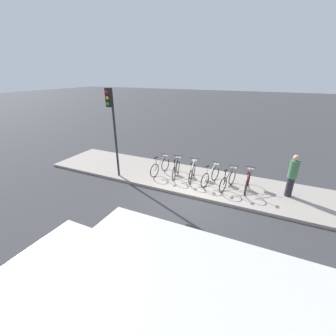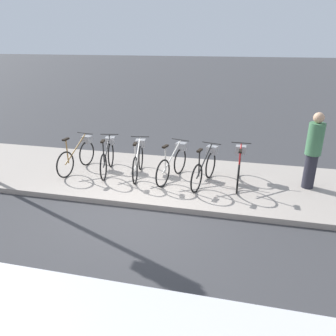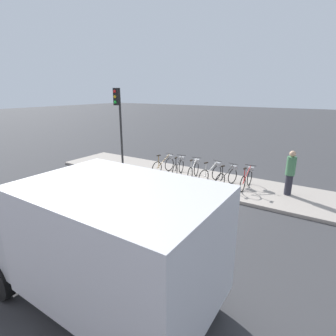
% 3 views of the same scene
% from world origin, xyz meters
% --- Properties ---
extents(ground_plane, '(120.00, 120.00, 0.00)m').
position_xyz_m(ground_plane, '(0.00, 0.00, 0.00)').
color(ground_plane, '#38383A').
extents(sidewalk, '(15.54, 2.95, 0.12)m').
position_xyz_m(sidewalk, '(0.00, 1.47, 0.06)').
color(sidewalk, '#9E9389').
rests_on(sidewalk, ground_plane).
extents(parked_bicycle_0, '(0.46, 1.53, 0.95)m').
position_xyz_m(parked_bicycle_0, '(-2.01, 1.45, 0.55)').
color(parked_bicycle_0, black).
rests_on(parked_bicycle_0, sidewalk).
extents(parked_bicycle_1, '(0.48, 1.52, 0.95)m').
position_xyz_m(parked_bicycle_1, '(-1.23, 1.50, 0.55)').
color(parked_bicycle_1, black).
rests_on(parked_bicycle_1, sidewalk).
extents(parked_bicycle_2, '(0.46, 1.53, 0.95)m').
position_xyz_m(parked_bicycle_2, '(-0.42, 1.47, 0.55)').
color(parked_bicycle_2, black).
rests_on(parked_bicycle_2, sidewalk).
extents(parked_bicycle_3, '(0.55, 1.50, 0.95)m').
position_xyz_m(parked_bicycle_3, '(0.47, 1.44, 0.55)').
color(parked_bicycle_3, black).
rests_on(parked_bicycle_3, sidewalk).
extents(parked_bicycle_4, '(0.53, 1.51, 0.95)m').
position_xyz_m(parked_bicycle_4, '(1.24, 1.33, 0.55)').
color(parked_bicycle_4, black).
rests_on(parked_bicycle_4, sidewalk).
extents(parked_bicycle_5, '(0.46, 1.55, 0.95)m').
position_xyz_m(parked_bicycle_5, '(2.00, 1.50, 0.55)').
color(parked_bicycle_5, black).
rests_on(parked_bicycle_5, sidewalk).
extents(pedestrian, '(0.34, 0.34, 1.72)m').
position_xyz_m(pedestrian, '(3.55, 1.62, 1.03)').
color(pedestrian, '#23232D').
rests_on(pedestrian, sidewalk).
extents(traffic_light, '(0.24, 0.40, 3.97)m').
position_xyz_m(traffic_light, '(-3.73, 0.25, 2.95)').
color(traffic_light, '#2D2D2D').
rests_on(traffic_light, sidewalk).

